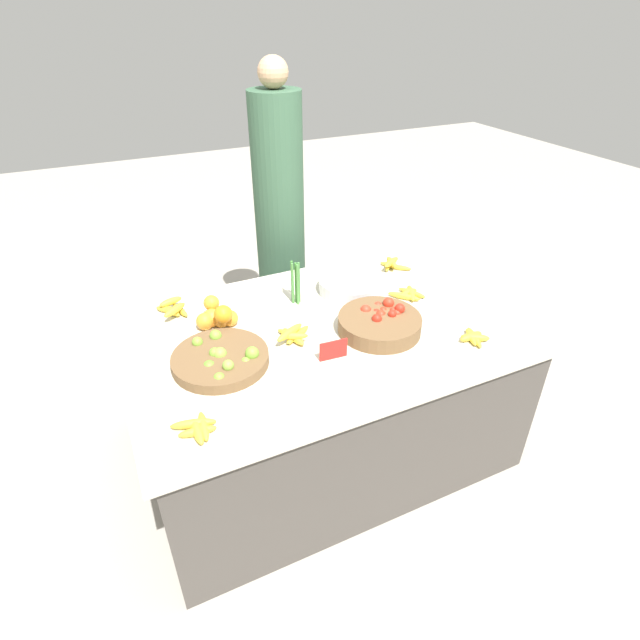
# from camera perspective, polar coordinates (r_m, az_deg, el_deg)

# --- Properties ---
(ground_plane) EXTENTS (12.00, 12.00, 0.00)m
(ground_plane) POSITION_cam_1_polar(r_m,az_deg,el_deg) (2.63, 0.00, -13.51)
(ground_plane) COLOR #ADA599
(market_table) EXTENTS (1.69, 1.16, 0.68)m
(market_table) POSITION_cam_1_polar(r_m,az_deg,el_deg) (2.40, 0.00, -7.86)
(market_table) COLOR #4C4742
(market_table) RESTS_ON ground_plane
(lime_bowl) EXTENTS (0.38, 0.38, 0.08)m
(lime_bowl) POSITION_cam_1_polar(r_m,az_deg,el_deg) (2.02, -11.27, -4.36)
(lime_bowl) COLOR brown
(lime_bowl) RESTS_ON market_table
(tomato_basket) EXTENTS (0.36, 0.36, 0.11)m
(tomato_basket) POSITION_cam_1_polar(r_m,az_deg,el_deg) (2.18, 6.88, -0.32)
(tomato_basket) COLOR brown
(tomato_basket) RESTS_ON market_table
(orange_pile) EXTENTS (0.18, 0.21, 0.13)m
(orange_pile) POSITION_cam_1_polar(r_m,az_deg,el_deg) (2.23, -11.80, 0.42)
(orange_pile) COLOR orange
(orange_pile) RESTS_ON market_table
(metal_bowl) EXTENTS (0.31, 0.31, 0.07)m
(metal_bowl) POSITION_cam_1_polar(r_m,az_deg,el_deg) (2.47, 3.52, 3.99)
(metal_bowl) COLOR silver
(metal_bowl) RESTS_ON market_table
(price_sign) EXTENTS (0.12, 0.02, 0.09)m
(price_sign) POSITION_cam_1_polar(r_m,az_deg,el_deg) (2.00, 1.54, -3.43)
(price_sign) COLOR red
(price_sign) RESTS_ON market_table
(veg_bundle) EXTENTS (0.04, 0.06, 0.21)m
(veg_bundle) POSITION_cam_1_polar(r_m,az_deg,el_deg) (2.35, -2.82, 4.24)
(veg_bundle) COLOR #4C8E42
(veg_bundle) RESTS_ON market_table
(banana_bunch_middle_right) EXTENTS (0.13, 0.15, 0.03)m
(banana_bunch_middle_right) POSITION_cam_1_polar(r_m,az_deg,el_deg) (2.22, 17.09, -1.88)
(banana_bunch_middle_right) COLOR gold
(banana_bunch_middle_right) RESTS_ON market_table
(banana_bunch_front_left) EXTENTS (0.14, 0.17, 0.06)m
(banana_bunch_front_left) POSITION_cam_1_polar(r_m,az_deg,el_deg) (2.39, -16.47, 1.26)
(banana_bunch_front_left) COLOR gold
(banana_bunch_front_left) RESTS_ON market_table
(banana_bunch_middle_left) EXTENTS (0.17, 0.16, 0.03)m
(banana_bunch_middle_left) POSITION_cam_1_polar(r_m,az_deg,el_deg) (2.47, 10.09, 2.96)
(banana_bunch_middle_left) COLOR gold
(banana_bunch_middle_left) RESTS_ON market_table
(banana_bunch_front_right) EXTENTS (0.16, 0.15, 0.03)m
(banana_bunch_front_right) POSITION_cam_1_polar(r_m,az_deg,el_deg) (1.75, -13.80, -11.88)
(banana_bunch_front_right) COLOR gold
(banana_bunch_front_right) RESTS_ON market_table
(banana_bunch_front_center) EXTENTS (0.16, 0.17, 0.06)m
(banana_bunch_front_center) POSITION_cam_1_polar(r_m,az_deg,el_deg) (2.72, 8.25, 6.34)
(banana_bunch_front_center) COLOR gold
(banana_bunch_front_center) RESTS_ON market_table
(banana_bunch_back_center) EXTENTS (0.19, 0.17, 0.06)m
(banana_bunch_back_center) POSITION_cam_1_polar(r_m,az_deg,el_deg) (2.12, -3.10, -1.71)
(banana_bunch_back_center) COLOR gold
(banana_bunch_back_center) RESTS_ON market_table
(vendor_person) EXTENTS (0.29, 0.29, 1.68)m
(vendor_person) POSITION_cam_1_polar(r_m,az_deg,el_deg) (3.01, -4.60, 10.84)
(vendor_person) COLOR #385B42
(vendor_person) RESTS_ON ground_plane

